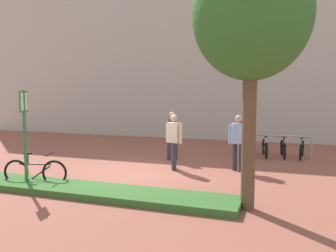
{
  "coord_description": "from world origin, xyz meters",
  "views": [
    {
      "loc": [
        4.11,
        -9.11,
        2.35
      ],
      "look_at": [
        0.32,
        1.84,
        1.26
      ],
      "focal_mm": 36.24,
      "sensor_mm": 36.0,
      "label": 1
    }
  ],
  "objects_px": {
    "tree_sidewalk": "(251,17)",
    "bike_at_sign": "(35,172)",
    "parking_sign_post": "(24,124)",
    "person_suited_navy": "(247,131)",
    "person_suited_dark": "(172,132)",
    "bollard_steel": "(236,147)",
    "person_shirt_blue": "(174,138)",
    "bike_rack_cluster": "(274,148)",
    "person_shirt_white": "(238,139)"
  },
  "relations": [
    {
      "from": "person_suited_dark",
      "to": "parking_sign_post",
      "type": "bearing_deg",
      "value": -116.65
    },
    {
      "from": "person_shirt_blue",
      "to": "person_suited_dark",
      "type": "bearing_deg",
      "value": 110.15
    },
    {
      "from": "bollard_steel",
      "to": "person_suited_navy",
      "type": "xyz_separation_m",
      "value": [
        0.33,
        0.52,
        0.53
      ]
    },
    {
      "from": "bollard_steel",
      "to": "person_shirt_white",
      "type": "bearing_deg",
      "value": -80.47
    },
    {
      "from": "parking_sign_post",
      "to": "bike_rack_cluster",
      "type": "xyz_separation_m",
      "value": [
        5.78,
        6.41,
        -1.25
      ]
    },
    {
      "from": "person_shirt_blue",
      "to": "person_shirt_white",
      "type": "bearing_deg",
      "value": 12.97
    },
    {
      "from": "parking_sign_post",
      "to": "person_shirt_white",
      "type": "xyz_separation_m",
      "value": [
        4.81,
        3.6,
        -0.62
      ]
    },
    {
      "from": "parking_sign_post",
      "to": "bike_at_sign",
      "type": "xyz_separation_m",
      "value": [
        0.07,
        0.24,
        -1.25
      ]
    },
    {
      "from": "tree_sidewalk",
      "to": "person_suited_dark",
      "type": "distance_m",
      "value": 6.18
    },
    {
      "from": "tree_sidewalk",
      "to": "bike_at_sign",
      "type": "xyz_separation_m",
      "value": [
        -5.38,
        0.07,
        -3.51
      ]
    },
    {
      "from": "parking_sign_post",
      "to": "person_suited_navy",
      "type": "height_order",
      "value": "parking_sign_post"
    },
    {
      "from": "person_suited_navy",
      "to": "person_shirt_white",
      "type": "height_order",
      "value": "same"
    },
    {
      "from": "bike_at_sign",
      "to": "person_shirt_blue",
      "type": "height_order",
      "value": "person_shirt_blue"
    },
    {
      "from": "person_suited_dark",
      "to": "person_shirt_blue",
      "type": "height_order",
      "value": "same"
    },
    {
      "from": "person_shirt_white",
      "to": "person_shirt_blue",
      "type": "bearing_deg",
      "value": -167.03
    },
    {
      "from": "person_suited_navy",
      "to": "parking_sign_post",
      "type": "bearing_deg",
      "value": -129.21
    },
    {
      "from": "tree_sidewalk",
      "to": "bike_at_sign",
      "type": "bearing_deg",
      "value": 179.24
    },
    {
      "from": "tree_sidewalk",
      "to": "person_shirt_blue",
      "type": "distance_m",
      "value": 4.87
    },
    {
      "from": "bike_at_sign",
      "to": "bollard_steel",
      "type": "distance_m",
      "value": 6.81
    },
    {
      "from": "tree_sidewalk",
      "to": "person_shirt_blue",
      "type": "bearing_deg",
      "value": 130.62
    },
    {
      "from": "bike_at_sign",
      "to": "tree_sidewalk",
      "type": "bearing_deg",
      "value": -0.76
    },
    {
      "from": "bike_rack_cluster",
      "to": "person_suited_navy",
      "type": "height_order",
      "value": "person_suited_navy"
    },
    {
      "from": "parking_sign_post",
      "to": "person_shirt_blue",
      "type": "height_order",
      "value": "parking_sign_post"
    },
    {
      "from": "person_shirt_white",
      "to": "person_suited_navy",
      "type": "bearing_deg",
      "value": 89.37
    },
    {
      "from": "person_suited_dark",
      "to": "person_suited_navy",
      "type": "xyz_separation_m",
      "value": [
        2.5,
        1.27,
        0.0
      ]
    },
    {
      "from": "bollard_steel",
      "to": "bike_rack_cluster",
      "type": "bearing_deg",
      "value": 38.25
    },
    {
      "from": "bollard_steel",
      "to": "person_suited_navy",
      "type": "bearing_deg",
      "value": 57.71
    },
    {
      "from": "bollard_steel",
      "to": "person_shirt_white",
      "type": "relative_size",
      "value": 0.52
    },
    {
      "from": "person_shirt_blue",
      "to": "parking_sign_post",
      "type": "bearing_deg",
      "value": -132.51
    },
    {
      "from": "tree_sidewalk",
      "to": "bike_rack_cluster",
      "type": "bearing_deg",
      "value": 87.04
    },
    {
      "from": "bollard_steel",
      "to": "person_shirt_blue",
      "type": "bearing_deg",
      "value": -125.65
    },
    {
      "from": "parking_sign_post",
      "to": "person_suited_dark",
      "type": "xyz_separation_m",
      "value": [
        2.34,
        4.66,
        -0.62
      ]
    },
    {
      "from": "person_suited_dark",
      "to": "bike_at_sign",
      "type": "bearing_deg",
      "value": -117.12
    },
    {
      "from": "bike_rack_cluster",
      "to": "bollard_steel",
      "type": "bearing_deg",
      "value": -141.75
    },
    {
      "from": "bike_at_sign",
      "to": "person_suited_navy",
      "type": "xyz_separation_m",
      "value": [
        4.77,
        5.7,
        0.63
      ]
    },
    {
      "from": "person_suited_navy",
      "to": "person_shirt_white",
      "type": "xyz_separation_m",
      "value": [
        -0.03,
        -2.34,
        0.0
      ]
    },
    {
      "from": "bollard_steel",
      "to": "parking_sign_post",
      "type": "bearing_deg",
      "value": -129.81
    },
    {
      "from": "person_suited_dark",
      "to": "person_shirt_blue",
      "type": "bearing_deg",
      "value": -69.85
    },
    {
      "from": "tree_sidewalk",
      "to": "person_suited_navy",
      "type": "xyz_separation_m",
      "value": [
        -0.61,
        5.77,
        -2.87
      ]
    },
    {
      "from": "bike_at_sign",
      "to": "person_suited_navy",
      "type": "bearing_deg",
      "value": 50.08
    },
    {
      "from": "parking_sign_post",
      "to": "person_suited_dark",
      "type": "height_order",
      "value": "parking_sign_post"
    },
    {
      "from": "bollard_steel",
      "to": "tree_sidewalk",
      "type": "bearing_deg",
      "value": -79.8
    },
    {
      "from": "bike_rack_cluster",
      "to": "parking_sign_post",
      "type": "bearing_deg",
      "value": -132.03
    },
    {
      "from": "tree_sidewalk",
      "to": "person_shirt_blue",
      "type": "relative_size",
      "value": 3.01
    },
    {
      "from": "bike_rack_cluster",
      "to": "person_suited_dark",
      "type": "relative_size",
      "value": 1.55
    },
    {
      "from": "person_suited_dark",
      "to": "person_shirt_white",
      "type": "relative_size",
      "value": 1.0
    },
    {
      "from": "bollard_steel",
      "to": "person_suited_dark",
      "type": "height_order",
      "value": "person_suited_dark"
    },
    {
      "from": "bike_rack_cluster",
      "to": "person_suited_navy",
      "type": "bearing_deg",
      "value": -153.07
    },
    {
      "from": "bike_rack_cluster",
      "to": "person_suited_dark",
      "type": "height_order",
      "value": "person_suited_dark"
    },
    {
      "from": "bike_at_sign",
      "to": "bike_rack_cluster",
      "type": "relative_size",
      "value": 0.62
    }
  ]
}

